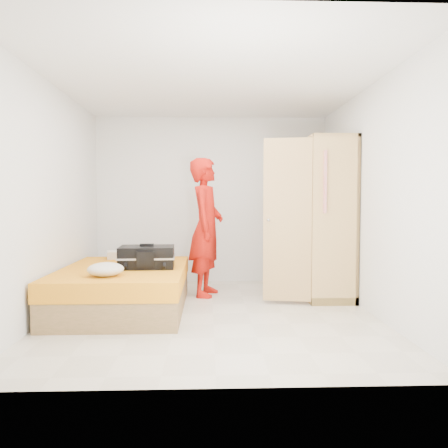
{
  "coord_description": "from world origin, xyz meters",
  "views": [
    {
      "loc": [
        -0.05,
        -4.92,
        1.28
      ],
      "look_at": [
        0.14,
        0.46,
        1.0
      ],
      "focal_mm": 35.0,
      "sensor_mm": 36.0,
      "label": 1
    }
  ],
  "objects_px": {
    "wardrobe": "(320,222)",
    "person": "(206,227)",
    "suitcase": "(147,257)",
    "round_cushion": "(106,269)",
    "bed": "(124,288)"
  },
  "relations": [
    {
      "from": "wardrobe",
      "to": "person",
      "type": "relative_size",
      "value": 1.13
    },
    {
      "from": "person",
      "to": "wardrobe",
      "type": "bearing_deg",
      "value": -83.47
    },
    {
      "from": "wardrobe",
      "to": "person",
      "type": "xyz_separation_m",
      "value": [
        -1.53,
        0.12,
        -0.07
      ]
    },
    {
      "from": "person",
      "to": "suitcase",
      "type": "height_order",
      "value": "person"
    },
    {
      "from": "wardrobe",
      "to": "round_cushion",
      "type": "bearing_deg",
      "value": -154.62
    },
    {
      "from": "wardrobe",
      "to": "suitcase",
      "type": "distance_m",
      "value": 2.35
    },
    {
      "from": "wardrobe",
      "to": "suitcase",
      "type": "xyz_separation_m",
      "value": [
        -2.23,
        -0.64,
        -0.37
      ]
    },
    {
      "from": "bed",
      "to": "person",
      "type": "distance_m",
      "value": 1.4
    },
    {
      "from": "wardrobe",
      "to": "bed",
      "type": "bearing_deg",
      "value": -166.1
    },
    {
      "from": "person",
      "to": "round_cushion",
      "type": "height_order",
      "value": "person"
    },
    {
      "from": "round_cushion",
      "to": "person",
      "type": "bearing_deg",
      "value": 52.15
    },
    {
      "from": "wardrobe",
      "to": "suitcase",
      "type": "relative_size",
      "value": 3.12
    },
    {
      "from": "suitcase",
      "to": "round_cushion",
      "type": "distance_m",
      "value": 0.68
    },
    {
      "from": "bed",
      "to": "round_cushion",
      "type": "relative_size",
      "value": 5.37
    },
    {
      "from": "bed",
      "to": "wardrobe",
      "type": "distance_m",
      "value": 2.68
    }
  ]
}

